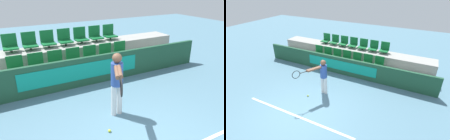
{
  "view_description": "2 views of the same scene",
  "coord_description": "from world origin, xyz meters",
  "views": [
    {
      "loc": [
        -2.13,
        -2.45,
        3.0
      ],
      "look_at": [
        0.33,
        2.1,
        0.94
      ],
      "focal_mm": 35.0,
      "sensor_mm": 36.0,
      "label": 1
    },
    {
      "loc": [
        3.58,
        -3.79,
        4.41
      ],
      "look_at": [
        0.37,
        2.43,
        0.76
      ],
      "focal_mm": 28.0,
      "sensor_mm": 36.0,
      "label": 2
    }
  ],
  "objects": [
    {
      "name": "stadium_chair_7",
      "position": [
        -1.79,
        5.02,
        1.17
      ],
      "size": [
        0.46,
        0.43,
        0.57
      ],
      "color": "#333333",
      "rests_on": "bleacher_tier_middle"
    },
    {
      "name": "stadium_chair_8",
      "position": [
        -1.19,
        5.02,
        1.17
      ],
      "size": [
        0.46,
        0.43,
        0.57
      ],
      "color": "#333333",
      "rests_on": "bleacher_tier_middle"
    },
    {
      "name": "stadium_chair_3",
      "position": [
        0.0,
        4.1,
        0.7
      ],
      "size": [
        0.46,
        0.43,
        0.57
      ],
      "color": "#333333",
      "rests_on": "bleacher_tier_front"
    },
    {
      "name": "barrier_wall",
      "position": [
        0.0,
        3.43,
        0.46
      ],
      "size": [
        9.15,
        0.14,
        0.92
      ],
      "color": "#1E4C33",
      "rests_on": "ground"
    },
    {
      "name": "stadium_chair_0",
      "position": [
        -1.79,
        4.1,
        0.7
      ],
      "size": [
        0.46,
        0.43,
        0.57
      ],
      "color": "#333333",
      "rests_on": "bleacher_tier_front"
    },
    {
      "name": "stadium_chair_6",
      "position": [
        1.79,
        4.1,
        0.7
      ],
      "size": [
        0.46,
        0.43,
        0.57
      ],
      "color": "#333333",
      "rests_on": "bleacher_tier_front"
    },
    {
      "name": "tennis_ball",
      "position": [
        -0.33,
        1.0,
        0.03
      ],
      "size": [
        0.07,
        0.07,
        0.07
      ],
      "color": "#CCDB33",
      "rests_on": "ground"
    },
    {
      "name": "stadium_chair_2",
      "position": [
        -0.6,
        4.1,
        0.7
      ],
      "size": [
        0.46,
        0.43,
        0.57
      ],
      "color": "#333333",
      "rests_on": "bleacher_tier_front"
    },
    {
      "name": "stadium_chair_10",
      "position": [
        0.0,
        5.02,
        1.17
      ],
      "size": [
        0.46,
        0.43,
        0.57
      ],
      "color": "#333333",
      "rests_on": "bleacher_tier_middle"
    },
    {
      "name": "stadium_chair_11",
      "position": [
        0.6,
        5.02,
        1.17
      ],
      "size": [
        0.46,
        0.43,
        0.57
      ],
      "color": "#333333",
      "rests_on": "bleacher_tier_middle"
    },
    {
      "name": "stadium_chair_9",
      "position": [
        -0.6,
        5.02,
        1.17
      ],
      "size": [
        0.46,
        0.43,
        0.57
      ],
      "color": "#333333",
      "rests_on": "bleacher_tier_middle"
    },
    {
      "name": "stadium_chair_4",
      "position": [
        0.6,
        4.1,
        0.7
      ],
      "size": [
        0.46,
        0.43,
        0.57
      ],
      "color": "#333333",
      "rests_on": "bleacher_tier_front"
    },
    {
      "name": "stadium_chair_5",
      "position": [
        1.19,
        4.1,
        0.7
      ],
      "size": [
        0.46,
        0.43,
        0.57
      ],
      "color": "#333333",
      "rests_on": "bleacher_tier_front"
    },
    {
      "name": "stadium_chair_12",
      "position": [
        1.19,
        5.02,
        1.17
      ],
      "size": [
        0.46,
        0.43,
        0.57
      ],
      "color": "#333333",
      "rests_on": "bleacher_tier_middle"
    },
    {
      "name": "stadium_chair_1",
      "position": [
        -1.19,
        4.1,
        0.7
      ],
      "size": [
        0.46,
        0.43,
        0.57
      ],
      "color": "#333333",
      "rests_on": "bleacher_tier_front"
    },
    {
      "name": "bleacher_tier_front",
      "position": [
        0.0,
        3.98,
        0.24
      ],
      "size": [
        8.75,
        0.92,
        0.47
      ],
      "color": "#9E9E99",
      "rests_on": "ground"
    },
    {
      "name": "stadium_chair_13",
      "position": [
        1.79,
        5.02,
        1.17
      ],
      "size": [
        0.46,
        0.43,
        0.57
      ],
      "color": "#333333",
      "rests_on": "bleacher_tier_middle"
    },
    {
      "name": "bleacher_tier_middle",
      "position": [
        0.0,
        4.89,
        0.47
      ],
      "size": [
        8.75,
        0.92,
        0.94
      ],
      "color": "#9E9E99",
      "rests_on": "ground"
    },
    {
      "name": "tennis_player",
      "position": [
        0.12,
        1.48,
        0.95
      ],
      "size": [
        0.74,
        1.36,
        1.56
      ],
      "rotation": [
        0.0,
        0.0,
        -0.45
      ],
      "color": "silver",
      "rests_on": "ground"
    }
  ]
}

